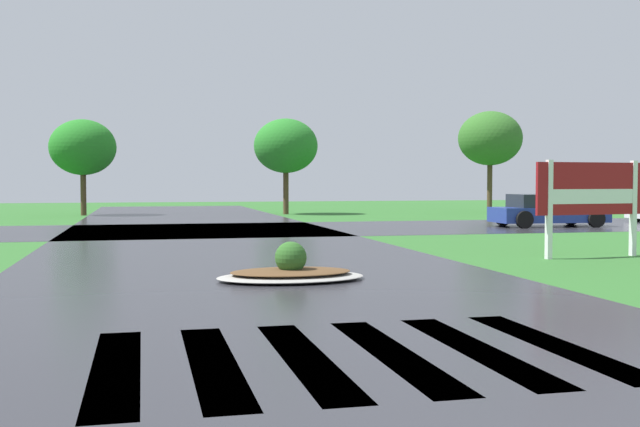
# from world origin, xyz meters

# --- Properties ---
(asphalt_roadway) EXTENTS (9.22, 80.00, 0.01)m
(asphalt_roadway) POSITION_xyz_m (0.00, 10.00, 0.00)
(asphalt_roadway) COLOR #2B2B30
(asphalt_roadway) RESTS_ON ground
(asphalt_cross_road) EXTENTS (90.00, 8.30, 0.01)m
(asphalt_cross_road) POSITION_xyz_m (0.00, 24.40, 0.00)
(asphalt_cross_road) COLOR #2B2B30
(asphalt_cross_road) RESTS_ON ground
(crosswalk_stripes) EXTENTS (4.95, 3.39, 0.01)m
(crosswalk_stripes) POSITION_xyz_m (0.00, 4.59, 0.00)
(crosswalk_stripes) COLOR white
(crosswalk_stripes) RESTS_ON ground
(estate_billboard) EXTENTS (2.95, 0.39, 2.21)m
(estate_billboard) POSITION_xyz_m (7.94, 12.77, 1.46)
(estate_billboard) COLOR white
(estate_billboard) RESTS_ON ground
(median_island) EXTENTS (2.60, 1.61, 0.68)m
(median_island) POSITION_xyz_m (0.53, 10.39, 0.15)
(median_island) COLOR #9E9B93
(median_island) RESTS_ON ground
(car_silver_hatch) EXTENTS (4.29, 2.15, 1.23)m
(car_silver_hatch) POSITION_xyz_m (12.93, 23.56, 0.58)
(car_silver_hatch) COLOR navy
(car_silver_hatch) RESTS_ON ground
(background_treeline) EXTENTS (36.55, 5.50, 5.52)m
(background_treeline) POSITION_xyz_m (2.07, 36.16, 3.57)
(background_treeline) COLOR #4C3823
(background_treeline) RESTS_ON ground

